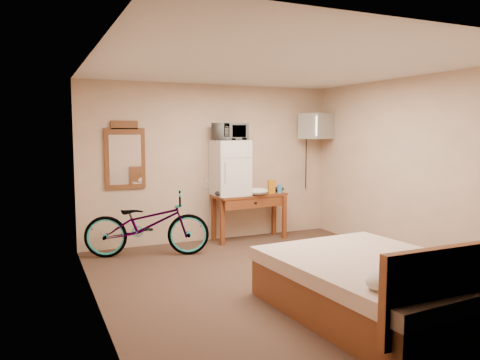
{
  "coord_description": "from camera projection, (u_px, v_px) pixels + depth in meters",
  "views": [
    {
      "loc": [
        -2.67,
        -4.74,
        1.76
      ],
      "look_at": [
        -0.14,
        0.86,
        1.12
      ],
      "focal_mm": 35.0,
      "sensor_mm": 36.0,
      "label": 1
    }
  ],
  "objects": [
    {
      "name": "crt_television",
      "position": [
        316.0,
        126.0,
        7.95
      ],
      "size": [
        0.6,
        0.65,
        0.43
      ],
      "color": "black",
      "rests_on": "room"
    },
    {
      "name": "blue_cup",
      "position": [
        280.0,
        189.0,
        7.66
      ],
      "size": [
        0.08,
        0.08,
        0.14
      ],
      "primitive_type": "cylinder",
      "color": "#3A8AC6",
      "rests_on": "desk"
    },
    {
      "name": "cloth_dark_a",
      "position": [
        224.0,
        193.0,
        7.23
      ],
      "size": [
        0.28,
        0.21,
        0.11
      ],
      "primitive_type": "ellipsoid",
      "color": "black",
      "rests_on": "desk"
    },
    {
      "name": "bicycle",
      "position": [
        147.0,
        224.0,
        6.58
      ],
      "size": [
        1.84,
        1.07,
        0.91
      ],
      "primitive_type": "imported",
      "rotation": [
        0.0,
        0.0,
        1.29
      ],
      "color": "black",
      "rests_on": "floor"
    },
    {
      "name": "wall_mirror",
      "position": [
        125.0,
        156.0,
        6.92
      ],
      "size": [
        0.59,
        0.04,
        1.01
      ],
      "color": "brown",
      "rests_on": "room"
    },
    {
      "name": "cloth_cream",
      "position": [
        257.0,
        191.0,
        7.44
      ],
      "size": [
        0.37,
        0.28,
        0.11
      ],
      "primitive_type": "ellipsoid",
      "color": "white",
      "rests_on": "desk"
    },
    {
      "name": "snack_bag",
      "position": [
        271.0,
        187.0,
        7.63
      ],
      "size": [
        0.12,
        0.07,
        0.22
      ],
      "primitive_type": "cube",
      "rotation": [
        0.0,
        0.0,
        -0.06
      ],
      "color": "orange",
      "rests_on": "desk"
    },
    {
      "name": "desk",
      "position": [
        250.0,
        202.0,
        7.55
      ],
      "size": [
        1.24,
        0.58,
        0.75
      ],
      "color": "brown",
      "rests_on": "floor"
    },
    {
      "name": "cloth_dark_b",
      "position": [
        279.0,
        189.0,
        7.85
      ],
      "size": [
        0.19,
        0.16,
        0.09
      ],
      "primitive_type": "ellipsoid",
      "color": "black",
      "rests_on": "desk"
    },
    {
      "name": "room",
      "position": [
        282.0,
        175.0,
        5.44
      ],
      "size": [
        4.6,
        4.64,
        2.5
      ],
      "color": "#422B21",
      "rests_on": "ground"
    },
    {
      "name": "microwave",
      "position": [
        230.0,
        132.0,
        7.32
      ],
      "size": [
        0.57,
        0.46,
        0.27
      ],
      "primitive_type": "imported",
      "rotation": [
        0.0,
        0.0,
        0.3
      ],
      "color": "white",
      "rests_on": "mini_fridge"
    },
    {
      "name": "mini_fridge",
      "position": [
        230.0,
        168.0,
        7.38
      ],
      "size": [
        0.53,
        0.53,
        0.87
      ],
      "color": "white",
      "rests_on": "desk"
    },
    {
      "name": "bed",
      "position": [
        382.0,
        286.0,
        4.43
      ],
      "size": [
        1.76,
        2.25,
        0.9
      ],
      "color": "brown",
      "rests_on": "floor"
    }
  ]
}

